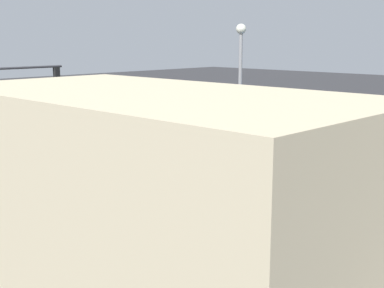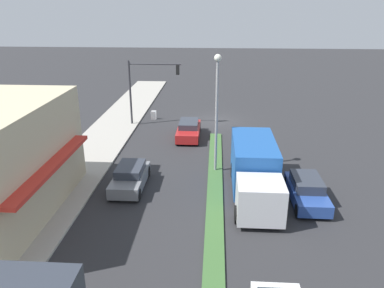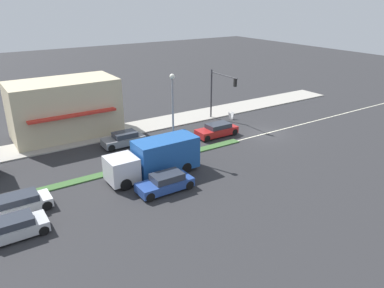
{
  "view_description": "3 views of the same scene",
  "coord_description": "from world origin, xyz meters",
  "px_view_note": "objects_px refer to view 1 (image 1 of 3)",
  "views": [
    {
      "loc": [
        18.54,
        26.22,
        6.85
      ],
      "look_at": [
        1.76,
        9.97,
        2.22
      ],
      "focal_mm": 50.0,
      "sensor_mm": 36.0,
      "label": 1
    },
    {
      "loc": [
        0.09,
        33.48,
        10.18
      ],
      "look_at": [
        1.5,
        11.5,
        1.94
      ],
      "focal_mm": 35.0,
      "sensor_mm": 36.0,
      "label": 2
    },
    {
      "loc": [
        -26.55,
        26.66,
        13.47
      ],
      "look_at": [
        -1.64,
        10.36,
        1.61
      ],
      "focal_mm": 35.0,
      "sensor_mm": 36.0,
      "label": 3
    }
  ],
  "objects_px": {
    "delivery_truck": "(321,161)",
    "hatchback_red": "(114,162)",
    "pedestrian": "(76,235)",
    "traffic_signal_main": "(8,100)",
    "warning_aframe_sign": "(2,163)",
    "coupe_blue": "(364,170)",
    "suv_grey": "(207,214)",
    "street_lamp": "(240,86)"
  },
  "relations": [
    {
      "from": "warning_aframe_sign",
      "to": "coupe_blue",
      "type": "relative_size",
      "value": 0.2
    },
    {
      "from": "hatchback_red",
      "to": "coupe_blue",
      "type": "xyz_separation_m",
      "value": [
        -7.2,
        10.1,
        0.0
      ]
    },
    {
      "from": "delivery_truck",
      "to": "hatchback_red",
      "type": "bearing_deg",
      "value": -64.82
    },
    {
      "from": "pedestrian",
      "to": "suv_grey",
      "type": "xyz_separation_m",
      "value": [
        -4.99,
        0.8,
        -0.37
      ]
    },
    {
      "from": "pedestrian",
      "to": "warning_aframe_sign",
      "type": "bearing_deg",
      "value": -107.65
    },
    {
      "from": "street_lamp",
      "to": "warning_aframe_sign",
      "type": "height_order",
      "value": "street_lamp"
    },
    {
      "from": "delivery_truck",
      "to": "suv_grey",
      "type": "height_order",
      "value": "delivery_truck"
    },
    {
      "from": "warning_aframe_sign",
      "to": "hatchback_red",
      "type": "xyz_separation_m",
      "value": [
        -3.65,
        4.77,
        0.23
      ]
    },
    {
      "from": "street_lamp",
      "to": "delivery_truck",
      "type": "relative_size",
      "value": 0.98
    },
    {
      "from": "pedestrian",
      "to": "delivery_truck",
      "type": "height_order",
      "value": "delivery_truck"
    },
    {
      "from": "hatchback_red",
      "to": "suv_grey",
      "type": "distance_m",
      "value": 9.47
    },
    {
      "from": "warning_aframe_sign",
      "to": "suv_grey",
      "type": "xyz_separation_m",
      "value": [
        -0.85,
        13.82,
        0.22
      ]
    },
    {
      "from": "warning_aframe_sign",
      "to": "coupe_blue",
      "type": "bearing_deg",
      "value": 126.11
    },
    {
      "from": "traffic_signal_main",
      "to": "warning_aframe_sign",
      "type": "relative_size",
      "value": 6.69
    },
    {
      "from": "warning_aframe_sign",
      "to": "coupe_blue",
      "type": "xyz_separation_m",
      "value": [
        -10.85,
        14.87,
        0.23
      ]
    },
    {
      "from": "pedestrian",
      "to": "warning_aframe_sign",
      "type": "relative_size",
      "value": 2.03
    },
    {
      "from": "warning_aframe_sign",
      "to": "suv_grey",
      "type": "height_order",
      "value": "suv_grey"
    },
    {
      "from": "street_lamp",
      "to": "coupe_blue",
      "type": "height_order",
      "value": "street_lamp"
    },
    {
      "from": "traffic_signal_main",
      "to": "coupe_blue",
      "type": "bearing_deg",
      "value": 130.09
    },
    {
      "from": "delivery_truck",
      "to": "hatchback_red",
      "type": "relative_size",
      "value": 1.71
    },
    {
      "from": "traffic_signal_main",
      "to": "hatchback_red",
      "type": "xyz_separation_m",
      "value": [
        -3.92,
        3.12,
        -3.25
      ]
    },
    {
      "from": "pedestrian",
      "to": "coupe_blue",
      "type": "height_order",
      "value": "pedestrian"
    },
    {
      "from": "traffic_signal_main",
      "to": "hatchback_red",
      "type": "height_order",
      "value": "traffic_signal_main"
    },
    {
      "from": "street_lamp",
      "to": "warning_aframe_sign",
      "type": "distance_m",
      "value": 13.38
    },
    {
      "from": "coupe_blue",
      "to": "hatchback_red",
      "type": "bearing_deg",
      "value": -54.5
    },
    {
      "from": "delivery_truck",
      "to": "hatchback_red",
      "type": "xyz_separation_m",
      "value": [
        4.4,
        -9.36,
        -0.82
      ]
    },
    {
      "from": "delivery_truck",
      "to": "pedestrian",
      "type": "bearing_deg",
      "value": -5.24
    },
    {
      "from": "pedestrian",
      "to": "coupe_blue",
      "type": "xyz_separation_m",
      "value": [
        -14.99,
        1.85,
        -0.37
      ]
    },
    {
      "from": "pedestrian",
      "to": "delivery_truck",
      "type": "distance_m",
      "value": 12.25
    },
    {
      "from": "hatchback_red",
      "to": "suv_grey",
      "type": "xyz_separation_m",
      "value": [
        2.8,
        9.04,
        -0.0
      ]
    },
    {
      "from": "hatchback_red",
      "to": "coupe_blue",
      "type": "relative_size",
      "value": 1.05
    },
    {
      "from": "traffic_signal_main",
      "to": "delivery_truck",
      "type": "relative_size",
      "value": 0.75
    },
    {
      "from": "pedestrian",
      "to": "street_lamp",
      "type": "bearing_deg",
      "value": -169.78
    },
    {
      "from": "delivery_truck",
      "to": "hatchback_red",
      "type": "height_order",
      "value": "delivery_truck"
    },
    {
      "from": "traffic_signal_main",
      "to": "suv_grey",
      "type": "height_order",
      "value": "traffic_signal_main"
    },
    {
      "from": "street_lamp",
      "to": "coupe_blue",
      "type": "distance_m",
      "value": 7.44
    },
    {
      "from": "street_lamp",
      "to": "pedestrian",
      "type": "distance_m",
      "value": 10.82
    },
    {
      "from": "delivery_truck",
      "to": "suv_grey",
      "type": "distance_m",
      "value": 7.25
    },
    {
      "from": "coupe_blue",
      "to": "delivery_truck",
      "type": "bearing_deg",
      "value": -14.72
    },
    {
      "from": "hatchback_red",
      "to": "warning_aframe_sign",
      "type": "bearing_deg",
      "value": -52.62
    },
    {
      "from": "suv_grey",
      "to": "coupe_blue",
      "type": "xyz_separation_m",
      "value": [
        -10.0,
        1.05,
        0.0
      ]
    },
    {
      "from": "warning_aframe_sign",
      "to": "suv_grey",
      "type": "bearing_deg",
      "value": 93.51
    }
  ]
}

